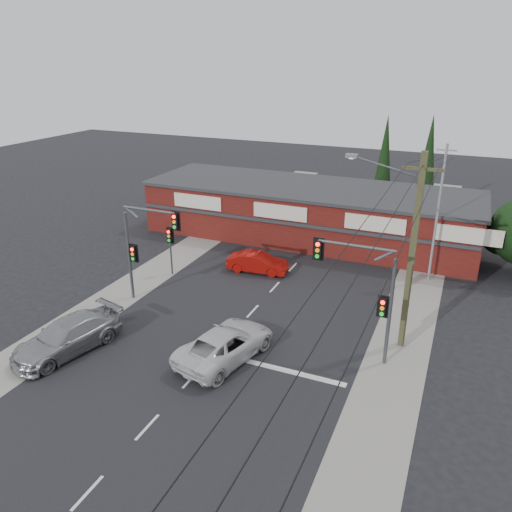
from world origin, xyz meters
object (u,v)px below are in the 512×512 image
at_px(white_suv, 225,344).
at_px(red_sedan, 258,262).
at_px(shop_building, 309,211).
at_px(silver_suv, 67,336).
at_px(utility_pole, 410,247).

bearing_deg(white_suv, red_sedan, -62.39).
bearing_deg(white_suv, shop_building, -71.70).
height_order(white_suv, silver_suv, silver_suv).
relative_size(red_sedan, utility_pole, 0.42).
height_order(red_sedan, utility_pole, utility_pole).
bearing_deg(shop_building, utility_pole, -56.24).
xyz_separation_m(white_suv, red_sedan, (-2.65, 10.31, -0.10)).
bearing_deg(red_sedan, shop_building, -12.10).
distance_m(red_sedan, shop_building, 8.49).
distance_m(silver_suv, utility_pole, 17.48).
distance_m(silver_suv, shop_building, 22.04).
xyz_separation_m(white_suv, shop_building, (-1.67, 18.61, 1.35)).
xyz_separation_m(silver_suv, utility_pole, (15.27, 7.19, 4.57)).
bearing_deg(white_suv, silver_suv, 31.90).
distance_m(white_suv, red_sedan, 10.65).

